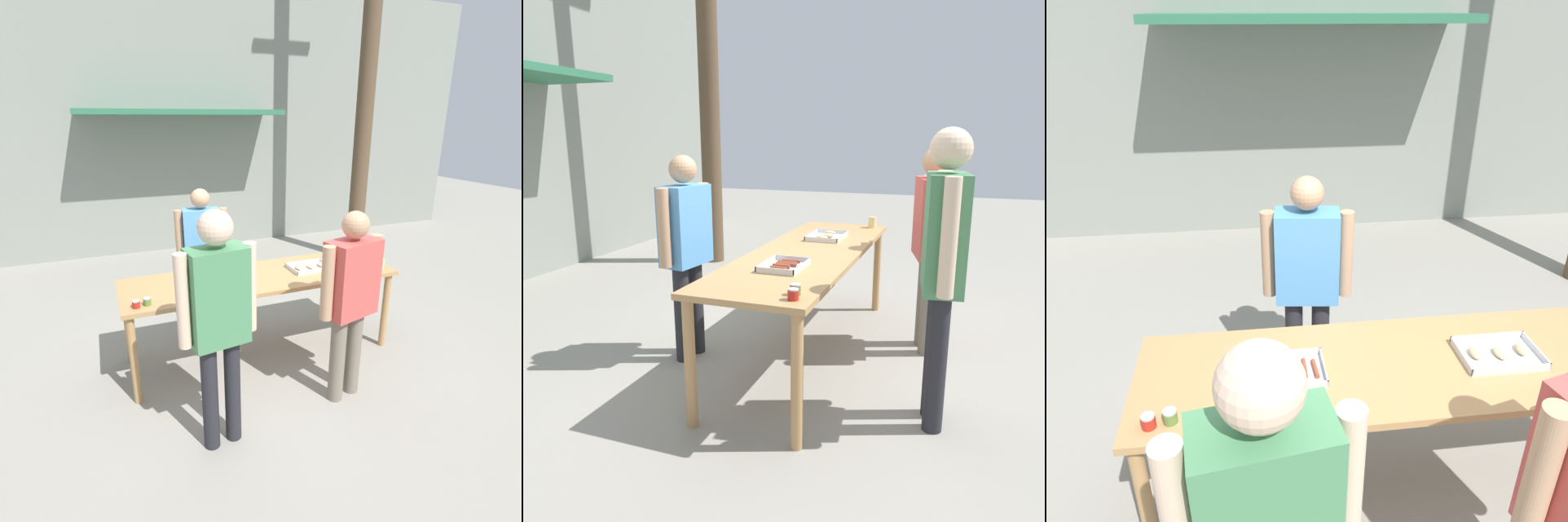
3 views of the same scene
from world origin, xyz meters
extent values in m
plane|color=gray|center=(0.00, 0.00, 0.00)|extent=(24.00, 24.00, 0.00)
cube|color=gray|center=(0.00, 4.00, 2.25)|extent=(12.00, 0.12, 4.50)
cube|color=#2D704C|center=(0.00, 3.45, 2.40)|extent=(3.20, 1.00, 0.08)
cube|color=tan|center=(0.00, 0.00, 0.84)|extent=(2.66, 0.80, 0.04)
cylinder|color=tan|center=(-1.27, -0.34, 0.41)|extent=(0.07, 0.07, 0.82)
cylinder|color=tan|center=(1.27, -0.34, 0.41)|extent=(0.07, 0.07, 0.82)
cylinder|color=tan|center=(-1.27, 0.34, 0.41)|extent=(0.07, 0.07, 0.82)
cylinder|color=tan|center=(1.27, 0.34, 0.41)|extent=(0.07, 0.07, 0.82)
cube|color=silver|center=(-0.57, -0.01, 0.87)|extent=(0.37, 0.27, 0.01)
cube|color=silver|center=(-0.57, -0.14, 0.89)|extent=(0.37, 0.01, 0.03)
cube|color=silver|center=(-0.57, 0.12, 0.89)|extent=(0.37, 0.01, 0.03)
cube|color=silver|center=(-0.76, -0.01, 0.89)|extent=(0.01, 0.27, 0.03)
cube|color=silver|center=(-0.39, -0.01, 0.89)|extent=(0.01, 0.27, 0.03)
cylinder|color=brown|center=(-0.71, -0.01, 0.89)|extent=(0.04, 0.12, 0.03)
cylinder|color=brown|center=(-0.66, 0.00, 0.88)|extent=(0.03, 0.12, 0.03)
cylinder|color=brown|center=(-0.60, 0.00, 0.89)|extent=(0.03, 0.12, 0.03)
cylinder|color=brown|center=(-0.54, -0.02, 0.88)|extent=(0.03, 0.15, 0.03)
cylinder|color=brown|center=(-0.49, 0.00, 0.88)|extent=(0.03, 0.14, 0.02)
cylinder|color=brown|center=(-0.43, -0.01, 0.88)|extent=(0.03, 0.13, 0.02)
cube|color=silver|center=(0.53, -0.01, 0.87)|extent=(0.41, 0.29, 0.01)
cube|color=silver|center=(0.53, -0.15, 0.89)|extent=(0.41, 0.01, 0.03)
cube|color=silver|center=(0.53, 0.13, 0.89)|extent=(0.41, 0.01, 0.03)
cube|color=silver|center=(0.33, -0.01, 0.89)|extent=(0.01, 0.29, 0.03)
cube|color=silver|center=(0.73, -0.01, 0.89)|extent=(0.01, 0.29, 0.03)
ellipsoid|color=#D6B77F|center=(0.40, 0.00, 0.89)|extent=(0.05, 0.10, 0.04)
ellipsoid|color=#D6B77F|center=(0.53, -0.02, 0.89)|extent=(0.06, 0.11, 0.04)
ellipsoid|color=#D6B77F|center=(0.66, 0.00, 0.89)|extent=(0.06, 0.10, 0.04)
cylinder|color=#B22319|center=(-1.20, -0.29, 0.89)|extent=(0.06, 0.06, 0.06)
cylinder|color=#B2B2B7|center=(-1.20, -0.29, 0.92)|extent=(0.06, 0.06, 0.01)
cylinder|color=#567A38|center=(-1.11, -0.27, 0.89)|extent=(0.06, 0.06, 0.06)
cylinder|color=#B2B2B7|center=(-1.11, -0.27, 0.92)|extent=(0.06, 0.06, 0.01)
cylinder|color=#DBC67A|center=(1.19, -0.28, 0.92)|extent=(0.08, 0.08, 0.10)
cylinder|color=#232328|center=(-0.45, 0.88, 0.38)|extent=(0.12, 0.12, 0.77)
cylinder|color=#232328|center=(-0.27, 0.86, 0.38)|extent=(0.12, 0.12, 0.77)
cube|color=#5193D1|center=(-0.36, 0.87, 1.07)|extent=(0.43, 0.27, 0.61)
sphere|color=tan|center=(-0.36, 0.87, 1.50)|extent=(0.21, 0.21, 0.21)
cylinder|color=tan|center=(-0.61, 0.90, 1.09)|extent=(0.09, 0.09, 0.58)
cylinder|color=tan|center=(-0.12, 0.84, 1.09)|extent=(0.09, 0.09, 0.58)
cylinder|color=#232328|center=(-0.63, -1.03, 0.43)|extent=(0.12, 0.12, 0.86)
cylinder|color=#232328|center=(-0.81, -1.05, 0.43)|extent=(0.12, 0.12, 0.86)
cube|color=#478456|center=(-0.72, -1.04, 1.20)|extent=(0.42, 0.27, 0.68)
sphere|color=beige|center=(-0.72, -1.04, 1.67)|extent=(0.23, 0.23, 0.23)
cylinder|color=beige|center=(-0.48, -1.00, 1.21)|extent=(0.09, 0.09, 0.64)
cylinder|color=beige|center=(-0.96, -1.07, 1.21)|extent=(0.09, 0.09, 0.64)
cylinder|color=#756B5B|center=(0.52, -0.87, 0.40)|extent=(0.13, 0.13, 0.79)
cylinder|color=#756B5B|center=(0.33, -0.92, 0.40)|extent=(0.13, 0.13, 0.79)
cube|color=#C64C47|center=(0.43, -0.89, 1.11)|extent=(0.48, 0.34, 0.63)
sphere|color=tan|center=(0.43, -0.89, 1.54)|extent=(0.21, 0.21, 0.21)
cylinder|color=tan|center=(0.68, -0.83, 1.12)|extent=(0.10, 0.10, 0.60)
cylinder|color=tan|center=(0.17, -0.96, 1.12)|extent=(0.10, 0.10, 0.60)
cylinder|color=brown|center=(2.62, 2.21, 3.34)|extent=(0.27, 0.27, 6.68)
camera|label=1|loc=(-1.36, -3.43, 2.32)|focal=28.00mm
camera|label=2|loc=(-3.71, -1.15, 1.74)|focal=35.00mm
camera|label=3|loc=(-0.73, -2.01, 2.49)|focal=35.00mm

